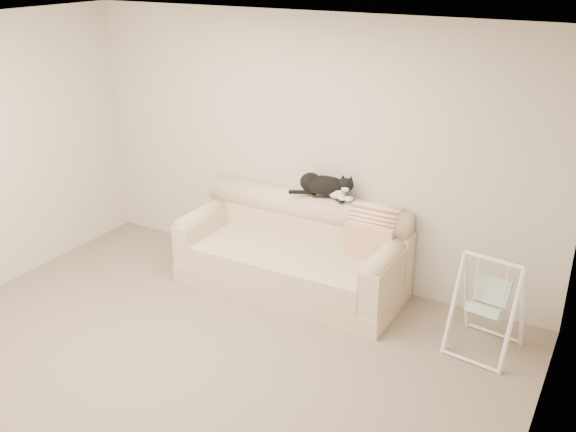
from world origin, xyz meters
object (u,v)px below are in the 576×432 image
object	(u,v)px
sofa	(294,253)
remote_a	(322,196)
tuxedo_cat	(325,186)
baby_swing	(488,304)
remote_b	(338,200)

from	to	relation	value
sofa	remote_a	distance (m)	0.63
remote_a	tuxedo_cat	world-z (taller)	tuxedo_cat
tuxedo_cat	baby_swing	world-z (taller)	tuxedo_cat
baby_swing	tuxedo_cat	bearing A→B (deg)	165.89
baby_swing	remote_a	bearing A→B (deg)	166.35
sofa	tuxedo_cat	bearing A→B (deg)	49.89
remote_a	sofa	bearing A→B (deg)	-126.46
tuxedo_cat	baby_swing	xyz separation A→B (m)	(1.71, -0.43, -0.59)
remote_b	baby_swing	bearing A→B (deg)	-14.78
remote_a	baby_swing	xyz separation A→B (m)	(1.74, -0.42, -0.48)
sofa	tuxedo_cat	world-z (taller)	tuxedo_cat
remote_a	remote_b	xyz separation A→B (m)	(0.18, -0.01, -0.00)
remote_a	baby_swing	distance (m)	1.86
remote_a	baby_swing	world-z (taller)	remote_a
remote_a	tuxedo_cat	xyz separation A→B (m)	(0.03, 0.01, 0.11)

